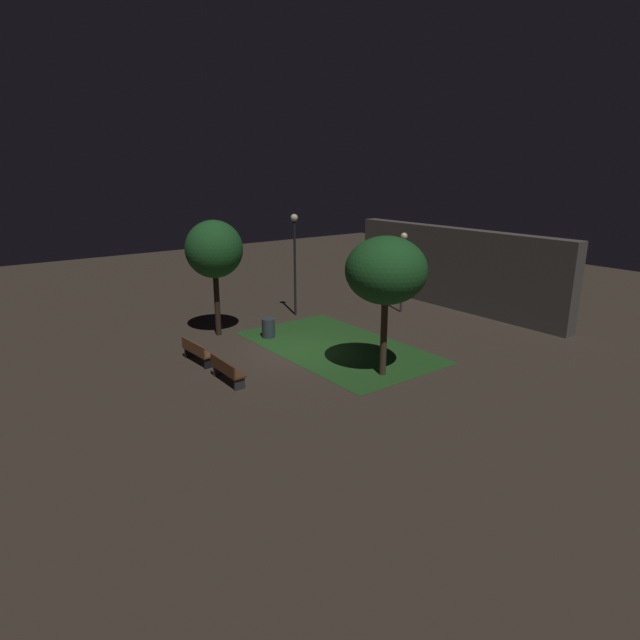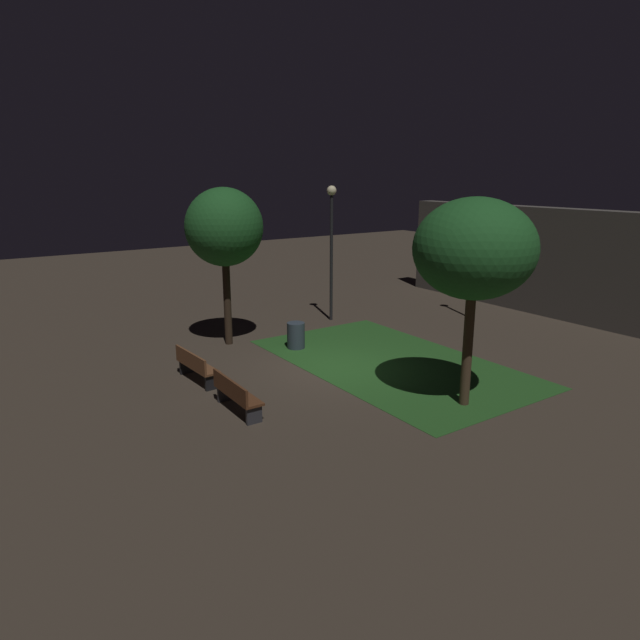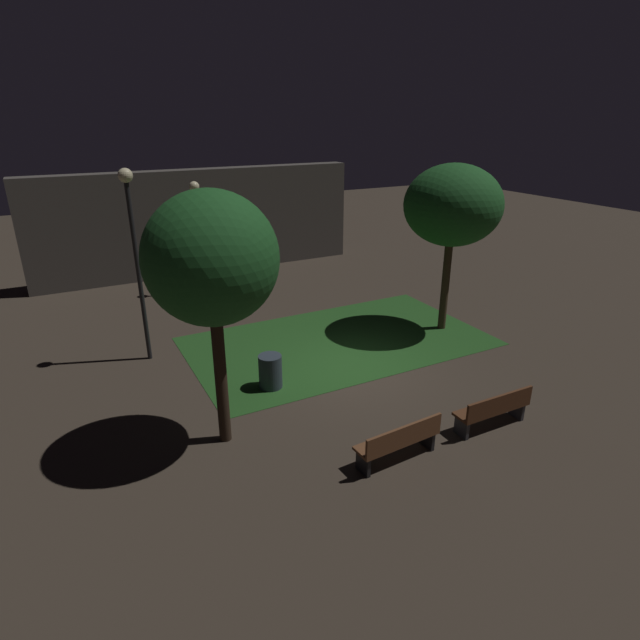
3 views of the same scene
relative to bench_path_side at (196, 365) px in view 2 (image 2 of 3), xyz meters
The scene contains 10 objects.
ground_plane 4.07m from the bench_path_side, 72.12° to the left, with size 60.00×60.00×0.00m, color #3D3328.
grass_lawn 5.84m from the bench_path_side, 72.10° to the left, with size 8.78×5.10×0.01m, color #23511E.
bench_path_side is the anchor object (origin of this frame).
bench_lawn_edge 2.48m from the bench_path_side, ahead, with size 1.80×0.49×0.88m.
tree_tall_center 4.96m from the bench_path_side, 140.41° to the left, with size 2.51×2.51×5.17m.
tree_back_left 7.94m from the bench_path_side, 43.32° to the left, with size 2.87×2.87×5.08m.
lamp_post_path_center 12.02m from the bench_path_side, 92.78° to the left, with size 0.36×0.36×4.17m.
lamp_post_near_wall 8.35m from the bench_path_side, 116.23° to the left, with size 0.36×0.36×5.14m.
trash_bin 4.06m from the bench_path_side, 105.45° to the left, with size 0.58×0.58×0.86m, color #2D3842.
building_wall_backdrop 14.89m from the bench_path_side, 88.82° to the left, with size 13.52×0.80×4.28m, color #4C4742.
Camera 2 is at (12.75, -9.22, 5.58)m, focal length 31.56 mm.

